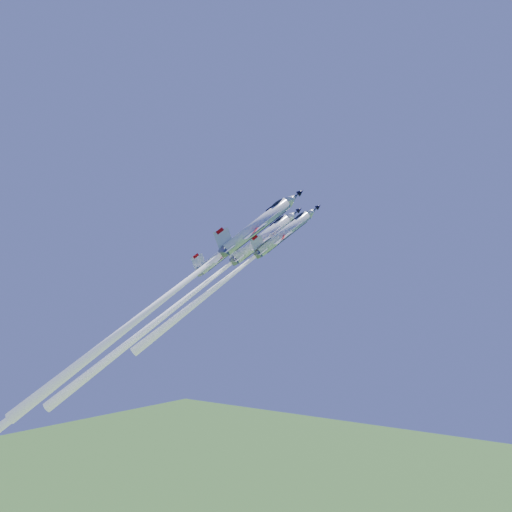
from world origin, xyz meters
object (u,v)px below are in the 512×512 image
Objects in this scene: jet_right at (170,294)px; jet_left at (185,299)px; jet_lead at (234,273)px; jet_slot at (126,329)px.

jet_left is at bearing 166.24° from jet_right.
jet_left is (-9.43, -2.38, -4.60)m from jet_lead.
jet_slot is at bearing -92.78° from jet_lead.
jet_right is (-2.82, -12.80, -3.77)m from jet_lead.
jet_slot is at bearing -66.95° from jet_left.
jet_lead is at bearing 87.22° from jet_slot.
jet_lead is 13.64m from jet_right.
jet_lead reaches higher than jet_slot.
jet_lead is 0.67× the size of jet_slot.
jet_slot is (-10.48, 0.24, -5.84)m from jet_right.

